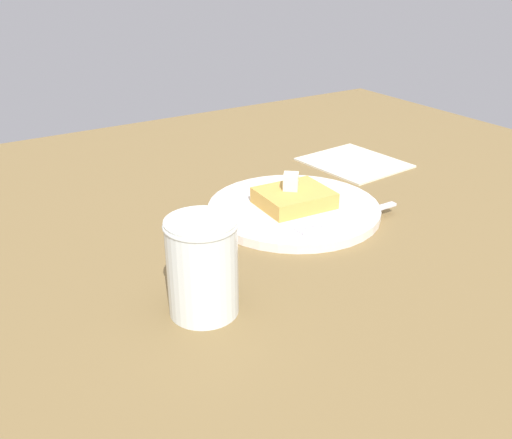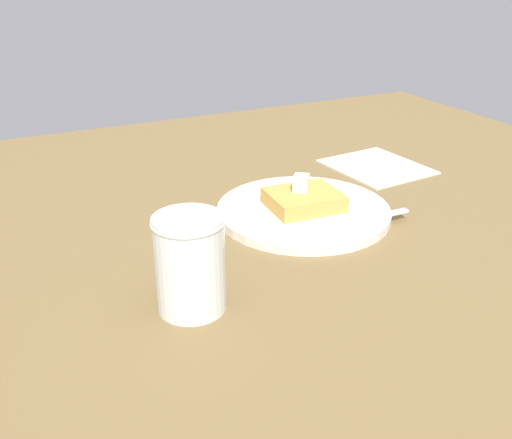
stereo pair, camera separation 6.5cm
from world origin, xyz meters
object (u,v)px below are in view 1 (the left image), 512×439
at_px(fork, 343,219).
at_px(plate, 294,209).
at_px(napkin, 354,163).
at_px(syrup_jar, 203,269).

bearing_deg(fork, plate, 18.84).
height_order(plate, napkin, plate).
bearing_deg(syrup_jar, napkin, -58.94).
bearing_deg(plate, napkin, -61.86).
xyz_separation_m(fork, napkin, (0.18, -0.18, -0.01)).
relative_size(plate, napkin, 1.54).
distance_m(fork, napkin, 0.25).
relative_size(syrup_jar, napkin, 0.65).
relative_size(fork, napkin, 1.06).
bearing_deg(napkin, plate, 118.14).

